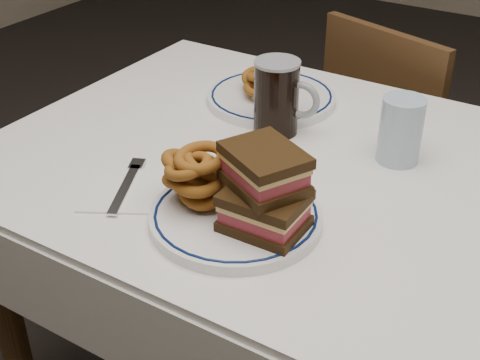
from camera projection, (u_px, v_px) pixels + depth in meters
The scene contains 11 objects.
dining_table at pixel (319, 218), 1.27m from camera, with size 1.27×0.87×0.75m.
chair_far at pixel (396, 150), 1.91m from camera, with size 0.48×0.48×0.83m.
main_plate at pixel (236, 216), 1.07m from camera, with size 0.28×0.28×0.02m.
reuben_sandwich at pixel (265, 190), 1.01m from camera, with size 0.15×0.14×0.13m.
onion_rings_main at pixel (196, 176), 1.07m from camera, with size 0.13×0.12×0.13m.
ketchup_ramekin at pixel (233, 173), 1.14m from camera, with size 0.06×0.06×0.03m.
beer_mug at pixel (278, 97), 1.31m from camera, with size 0.14×0.09×0.15m.
water_glass at pixel (401, 130), 1.22m from camera, with size 0.08×0.08×0.13m, color #A2B9D1.
far_plate at pixel (271, 97), 1.46m from camera, with size 0.28×0.28×0.02m.
onion_rings_far at pixel (265, 83), 1.45m from camera, with size 0.11×0.12×0.07m.
napkin_fork at pixel (125, 189), 1.16m from camera, with size 0.19×0.19×0.01m.
Camera 1 is at (0.43, -0.97, 1.37)m, focal length 50.00 mm.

